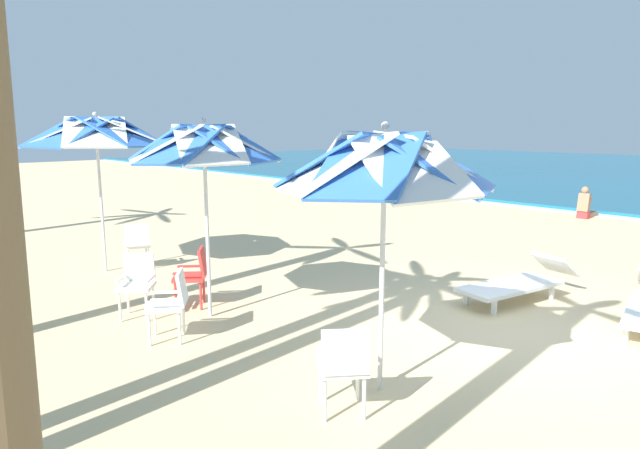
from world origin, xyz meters
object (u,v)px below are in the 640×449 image
object	(u,v)px
beach_umbrella_0	(384,165)
sun_lounger_1	(519,282)
plastic_chair_0	(343,364)
plastic_chair_4	(137,243)
beach_umbrella_2	(96,133)
plastic_chair_2	(137,281)
beach_umbrella_1	(204,146)
plastic_chair_3	(172,301)
plastic_chair_1	(194,273)
beachgoer_seated	(586,208)

from	to	relation	value
beach_umbrella_0	sun_lounger_1	xyz separation A→B (m)	(-0.40, 3.70, -1.95)
plastic_chair_0	plastic_chair_4	world-z (taller)	same
beach_umbrella_2	sun_lounger_1	xyz separation A→B (m)	(5.93, 3.89, -2.19)
beach_umbrella_0	sun_lounger_1	world-z (taller)	beach_umbrella_0
beach_umbrella_0	plastic_chair_0	bearing A→B (deg)	-81.79
plastic_chair_0	plastic_chair_2	distance (m)	3.78
plastic_chair_0	plastic_chair_4	distance (m)	6.22
plastic_chair_4	sun_lounger_1	distance (m)	6.61
beach_umbrella_1	sun_lounger_1	distance (m)	5.03
beach_umbrella_2	sun_lounger_1	size ratio (longest dim) A/B	1.27
beach_umbrella_0	plastic_chair_3	size ratio (longest dim) A/B	3.04
plastic_chair_3	plastic_chair_4	distance (m)	3.68
plastic_chair_0	plastic_chair_3	size ratio (longest dim) A/B	1.00
beach_umbrella_0	plastic_chair_2	bearing A→B (deg)	-167.78
sun_lounger_1	plastic_chair_1	bearing A→B (deg)	-129.86
plastic_chair_1	beachgoer_seated	xyz separation A→B (m)	(0.85, 12.20, -0.20)
beach_umbrella_2	plastic_chair_4	bearing A→B (deg)	61.12
plastic_chair_2	plastic_chair_3	size ratio (longest dim) A/B	1.00
plastic_chair_3	beachgoer_seated	distance (m)	13.06
plastic_chair_0	beach_umbrella_2	size ratio (longest dim) A/B	0.31
beach_umbrella_0	sun_lounger_1	distance (m)	4.20
plastic_chair_1	beach_umbrella_2	world-z (taller)	beach_umbrella_2
plastic_chair_2	sun_lounger_1	xyz separation A→B (m)	(3.29, 4.49, -0.22)
plastic_chair_0	plastic_chair_4	bearing A→B (deg)	171.52
beach_umbrella_1	beach_umbrella_2	xyz separation A→B (m)	(-3.35, -0.10, 0.13)
beach_umbrella_1	beach_umbrella_2	size ratio (longest dim) A/B	0.95
beachgoer_seated	beach_umbrella_1	bearing A→B (deg)	-91.52
beach_umbrella_1	plastic_chair_3	world-z (taller)	beach_umbrella_1
plastic_chair_1	sun_lounger_1	xyz separation A→B (m)	(3.10, 3.72, -0.22)
plastic_chair_1	plastic_chair_4	distance (m)	2.58
beach_umbrella_2	beachgoer_seated	distance (m)	13.09
plastic_chair_1	plastic_chair_0	bearing A→B (deg)	-9.47
plastic_chair_1	plastic_chair_2	xyz separation A→B (m)	(-0.18, -0.78, 0.00)
plastic_chair_3	beachgoer_seated	world-z (taller)	beachgoer_seated
beachgoer_seated	plastic_chair_3	bearing A→B (deg)	-89.64
plastic_chair_1	beach_umbrella_2	distance (m)	3.45
beach_umbrella_1	plastic_chair_0	bearing A→B (deg)	-9.73
plastic_chair_2	plastic_chair_4	bearing A→B (deg)	155.28
plastic_chair_2	plastic_chair_4	world-z (taller)	same
plastic_chair_2	beachgoer_seated	distance (m)	13.02
sun_lounger_1	beachgoer_seated	world-z (taller)	beachgoer_seated
plastic_chair_2	plastic_chair_3	world-z (taller)	same
beach_umbrella_1	plastic_chair_3	xyz separation A→B (m)	(0.41, -0.78, -1.84)
plastic_chair_3	sun_lounger_1	xyz separation A→B (m)	(2.18, 4.57, -0.22)
plastic_chair_4	sun_lounger_1	world-z (taller)	plastic_chair_4
beach_umbrella_0	plastic_chair_2	world-z (taller)	beach_umbrella_0
plastic_chair_2	plastic_chair_4	size ratio (longest dim) A/B	1.00
beach_umbrella_0	plastic_chair_0	xyz separation A→B (m)	(0.09, -0.62, -1.74)
plastic_chair_0	beach_umbrella_1	distance (m)	3.62
plastic_chair_0	beach_umbrella_2	distance (m)	6.73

